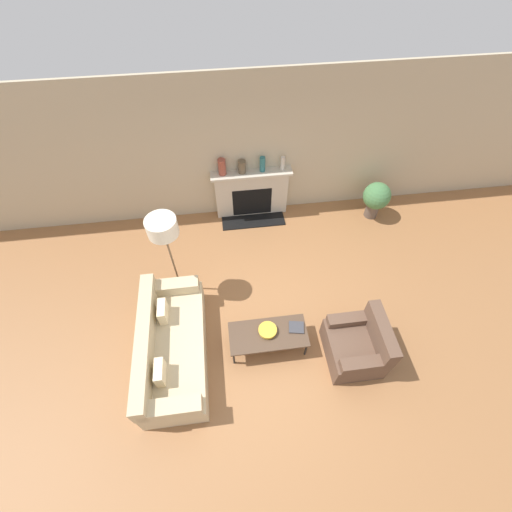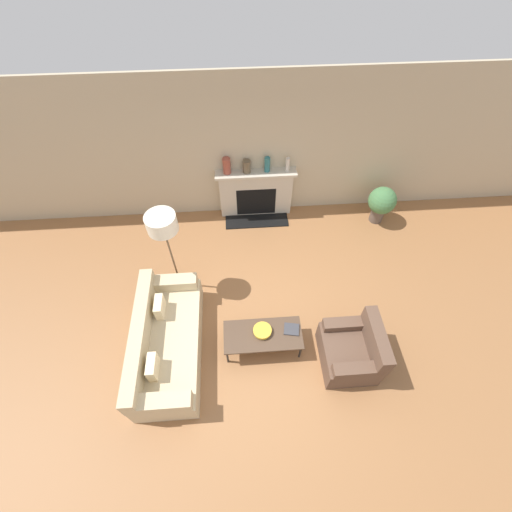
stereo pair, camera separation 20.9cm
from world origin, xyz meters
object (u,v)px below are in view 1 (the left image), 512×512
(coffee_table, at_px, (268,335))
(mantel_vase_center_right, at_px, (262,164))
(mantel_vase_center_left, at_px, (242,167))
(floor_lamp, at_px, (164,232))
(mantel_vase_right, at_px, (283,163))
(fireplace, at_px, (252,194))
(mantel_vase_left, at_px, (222,167))
(book, at_px, (296,327))
(couch, at_px, (171,347))
(armchair_near, at_px, (358,345))
(potted_plant, at_px, (376,197))
(bowl, at_px, (268,330))

(coffee_table, height_order, mantel_vase_center_right, mantel_vase_center_right)
(coffee_table, relative_size, mantel_vase_center_left, 4.73)
(floor_lamp, relative_size, mantel_vase_right, 6.25)
(fireplace, xyz_separation_m, mantel_vase_left, (-0.55, 0.02, 0.71))
(book, relative_size, mantel_vase_center_right, 0.86)
(mantel_vase_center_left, bearing_deg, book, -80.37)
(couch, distance_m, armchair_near, 2.82)
(mantel_vase_left, height_order, potted_plant, mantel_vase_left)
(mantel_vase_center_right, bearing_deg, fireplace, -176.00)
(floor_lamp, distance_m, mantel_vase_center_left, 2.22)
(floor_lamp, distance_m, potted_plant, 4.32)
(mantel_vase_left, bearing_deg, floor_lamp, -118.43)
(bowl, relative_size, mantel_vase_right, 1.02)
(floor_lamp, relative_size, potted_plant, 2.12)
(book, bearing_deg, bowl, -168.74)
(mantel_vase_right, bearing_deg, book, -95.13)
(couch, bearing_deg, book, -89.26)
(floor_lamp, bearing_deg, mantel_vase_left, 61.57)
(mantel_vase_left, bearing_deg, mantel_vase_right, 0.00)
(book, distance_m, mantel_vase_left, 3.22)
(potted_plant, bearing_deg, fireplace, 170.71)
(armchair_near, relative_size, bowl, 3.11)
(mantel_vase_center_right, bearing_deg, floor_lamp, -134.22)
(floor_lamp, height_order, mantel_vase_left, floor_lamp)
(mantel_vase_center_right, distance_m, mantel_vase_right, 0.39)
(mantel_vase_left, bearing_deg, bowl, -81.79)
(floor_lamp, relative_size, mantel_vase_left, 5.41)
(coffee_table, xyz_separation_m, potted_plant, (2.60, 2.61, 0.14))
(mantel_vase_left, bearing_deg, mantel_vase_center_right, 0.00)
(couch, height_order, coffee_table, couch)
(fireplace, relative_size, book, 6.04)
(floor_lamp, bearing_deg, book, -33.84)
(mantel_vase_center_left, xyz_separation_m, mantel_vase_right, (0.77, -0.00, 0.01))
(fireplace, relative_size, coffee_table, 1.32)
(mantel_vase_center_right, height_order, potted_plant, mantel_vase_center_right)
(armchair_near, bearing_deg, couch, -97.04)
(potted_plant, bearing_deg, coffee_table, -134.86)
(bowl, height_order, floor_lamp, floor_lamp)
(book, bearing_deg, mantel_vase_left, 117.00)
(potted_plant, bearing_deg, mantel_vase_right, 167.39)
(fireplace, bearing_deg, potted_plant, -9.29)
(mantel_vase_center_right, bearing_deg, mantel_vase_center_left, 180.00)
(book, xyz_separation_m, mantel_vase_center_left, (-0.51, 2.99, 0.79))
(bowl, relative_size, floor_lamp, 0.16)
(armchair_near, bearing_deg, bowl, -105.48)
(fireplace, bearing_deg, coffee_table, -92.06)
(fireplace, height_order, bowl, fireplace)
(bowl, distance_m, floor_lamp, 2.13)
(fireplace, distance_m, mantel_vase_center_right, 0.73)
(bowl, distance_m, potted_plant, 3.66)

